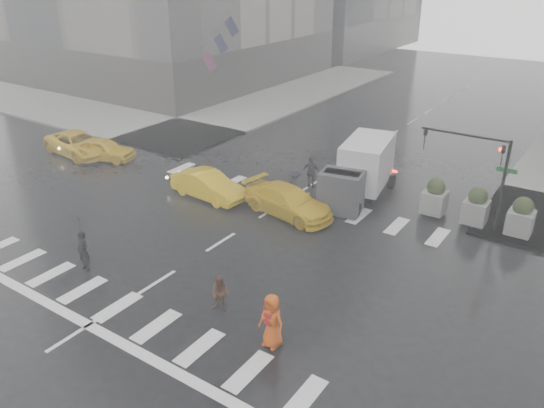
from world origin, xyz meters
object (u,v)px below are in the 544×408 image
Objects in this scene: pedestrian_brown at (220,294)px; taxi_front at (103,149)px; traffic_signal_pole at (483,163)px; taxi_mid at (208,185)px; box_truck at (360,170)px; pedestrian_orange at (272,321)px.

taxi_front is at bearing 138.48° from pedestrian_brown.
taxi_mid is at bearing -160.45° from traffic_signal_pole.
traffic_signal_pole is at bearing -10.40° from box_truck.
box_truck is at bearing -96.47° from taxi_front.
pedestrian_brown is 0.33× the size of taxi_mid.
traffic_signal_pole is 13.13m from pedestrian_orange.
pedestrian_orange is (-3.11, -12.56, -2.25)m from traffic_signal_pole.
box_truck is (16.17, 3.63, 0.92)m from taxi_front.
pedestrian_orange is at bearing -134.12° from taxi_front.
pedestrian_brown is at bearing -99.51° from box_truck.
box_truck is (-0.26, 11.97, 0.91)m from pedestrian_brown.
box_truck reaches higher than taxi_front.
box_truck reaches higher than pedestrian_brown.
pedestrian_brown is at bearing 173.61° from pedestrian_orange.
box_truck reaches higher than pedestrian_orange.
pedestrian_brown is 2.70m from pedestrian_orange.
traffic_signal_pole is 1.08× the size of taxi_front.
pedestrian_orange is at bearing -26.48° from pedestrian_brown.
taxi_front is at bearing -178.12° from box_truck.
taxi_mid is at bearing -114.16° from taxi_front.
pedestrian_brown is at bearing -115.56° from traffic_signal_pole.
pedestrian_orange is 12.52m from taxi_mid.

